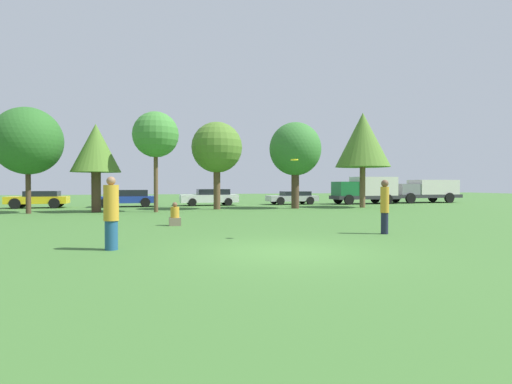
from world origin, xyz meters
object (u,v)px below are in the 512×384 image
object	(u,v)px
frisbee	(294,160)
delivery_truck_grey	(425,190)
tree_4	(295,150)
tree_5	(363,140)
tree_0	(28,141)
tree_2	(156,135)
parked_car_blue	(128,198)
parked_car_yellow	(39,199)
parked_car_silver	(293,197)
delivery_truck_green	(366,189)
bystander_sitting	(175,216)
tree_1	(96,149)
person_catcher	(385,206)
tree_3	(217,148)
parked_car_white	(210,197)
person_thrower	(111,213)

from	to	relation	value
frisbee	delivery_truck_grey	world-z (taller)	frisbee
frisbee	tree_4	distance (m)	15.98
tree_5	tree_0	bearing A→B (deg)	-178.08
frisbee	tree_0	size ratio (longest dim) A/B	0.04
tree_5	tree_2	bearing A→B (deg)	-175.01
tree_2	parked_car_blue	size ratio (longest dim) A/B	1.35
frisbee	parked_car_yellow	distance (m)	23.28
parked_car_silver	delivery_truck_green	xyz separation A→B (m)	(6.29, -0.83, 0.66)
bystander_sitting	tree_1	xyz separation A→B (m)	(-4.10, 9.27, 3.39)
tree_1	tree_2	xyz separation A→B (m)	(3.46, -0.88, 0.85)
bystander_sitting	tree_4	xyz separation A→B (m)	(8.72, 9.79, 3.68)
bystander_sitting	tree_5	xyz separation A→B (m)	(13.79, 9.65, 4.45)
frisbee	parked_car_silver	xyz separation A→B (m)	(7.26, 20.40, -1.80)
bystander_sitting	frisbee	bearing A→B (deg)	-57.77
person_catcher	tree_3	distance (m)	15.43
tree_1	tree_3	size ratio (longest dim) A/B	0.91
frisbee	tree_3	world-z (taller)	tree_3
tree_5	parked_car_silver	xyz separation A→B (m)	(-3.29, 5.62, -4.23)
tree_4	parked_car_yellow	size ratio (longest dim) A/B	1.50
bystander_sitting	delivery_truck_grey	xyz separation A→B (m)	(23.20, 15.15, 0.80)
bystander_sitting	delivery_truck_green	size ratio (longest dim) A/B	0.16
tree_4	tree_5	distance (m)	5.13
person_catcher	frisbee	distance (m)	3.75
parked_car_white	person_catcher	bearing A→B (deg)	97.95
delivery_truck_grey	tree_4	bearing A→B (deg)	19.51
tree_3	tree_5	bearing A→B (deg)	-2.85
delivery_truck_green	parked_car_white	bearing A→B (deg)	-4.53
person_thrower	parked_car_white	distance (m)	21.78
person_catcher	bystander_sitting	bearing A→B (deg)	-42.48
tree_4	parked_car_white	world-z (taller)	tree_4
tree_1	tree_5	xyz separation A→B (m)	(17.89, 0.38, 1.06)
person_catcher	parked_car_blue	bearing A→B (deg)	-72.54
tree_2	delivery_truck_green	bearing A→B (deg)	19.14
tree_4	delivery_truck_grey	world-z (taller)	tree_4
tree_4	parked_car_silver	size ratio (longest dim) A/B	1.43
bystander_sitting	tree_2	size ratio (longest dim) A/B	0.16
tree_5	delivery_truck_green	distance (m)	6.68
parked_car_blue	parked_car_white	bearing A→B (deg)	-177.12
person_catcher	bystander_sitting	distance (m)	8.09
tree_1	tree_4	size ratio (longest dim) A/B	0.89
tree_5	delivery_truck_green	xyz separation A→B (m)	(3.00, 4.79, -3.57)
tree_0	delivery_truck_grey	distance (m)	31.63
person_thrower	tree_5	size ratio (longest dim) A/B	0.27
tree_0	delivery_truck_green	distance (m)	25.24
tree_0	parked_car_silver	size ratio (longest dim) A/B	1.45
parked_car_yellow	delivery_truck_green	world-z (taller)	delivery_truck_green
frisbee	parked_car_white	size ratio (longest dim) A/B	0.05
person_catcher	parked_car_silver	size ratio (longest dim) A/B	0.44
person_catcher	parked_car_silver	xyz separation A→B (m)	(3.85, 19.84, -0.36)
frisbee	person_catcher	bearing A→B (deg)	9.35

